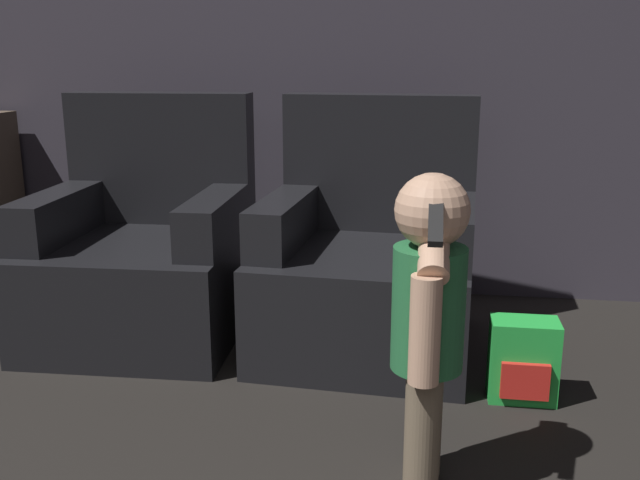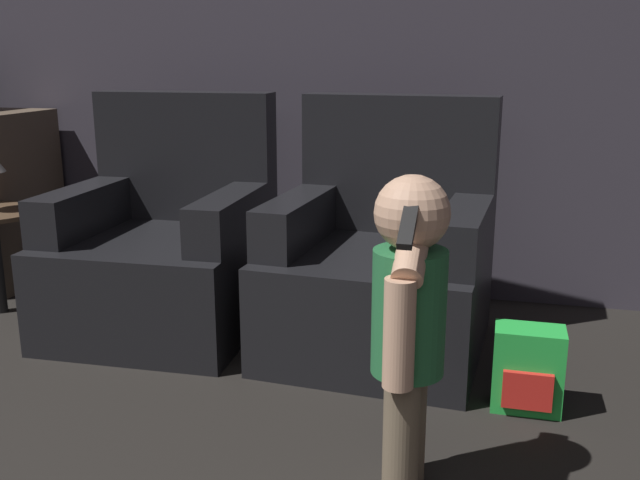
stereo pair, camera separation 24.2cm
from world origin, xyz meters
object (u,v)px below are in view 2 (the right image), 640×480
at_px(armchair_left, 165,251).
at_px(toy_backpack, 528,370).
at_px(person_toddler, 408,313).
at_px(armchair_right, 382,267).

height_order(armchair_left, toy_backpack, armchair_left).
distance_m(armchair_left, toy_backpack, 1.65).
bearing_deg(person_toddler, armchair_left, -126.54).
xyz_separation_m(armchair_left, person_toddler, (1.23, -1.03, 0.19)).
height_order(armchair_right, toy_backpack, armchair_right).
relative_size(armchair_right, toy_backpack, 3.48).
relative_size(armchair_left, person_toddler, 1.14).
distance_m(person_toddler, toy_backpack, 0.78).
xyz_separation_m(armchair_left, armchair_right, (0.99, -0.00, 0.00)).
distance_m(armchair_left, person_toddler, 1.62).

